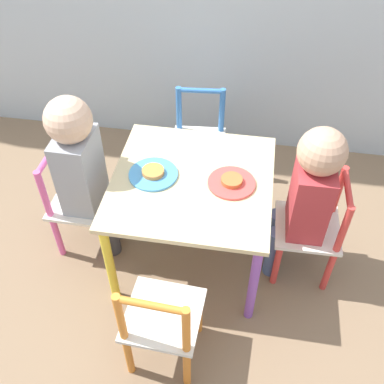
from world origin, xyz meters
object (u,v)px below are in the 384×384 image
(child_left, at_px, (82,164))
(plate_right, at_px, (232,182))
(child_right, at_px, (307,192))
(plate_left, at_px, (153,173))
(chair_orange, at_px, (162,322))
(chair_blue, at_px, (199,142))
(chair_pink, at_px, (79,202))
(chair_red, at_px, (313,230))
(kids_table, at_px, (192,191))

(child_left, bearing_deg, plate_right, -89.85)
(child_right, distance_m, plate_right, 0.29)
(child_left, height_order, plate_left, child_left)
(chair_orange, height_order, plate_right, chair_orange)
(child_left, height_order, plate_right, child_left)
(chair_blue, bearing_deg, plate_left, -107.43)
(chair_pink, distance_m, chair_blue, 0.67)
(chair_blue, distance_m, child_right, 0.72)
(chair_blue, bearing_deg, child_right, -50.45)
(chair_pink, bearing_deg, chair_red, -89.20)
(plate_right, bearing_deg, kids_table, 180.00)
(child_right, relative_size, child_left, 0.96)
(chair_orange, bearing_deg, chair_red, -133.13)
(plate_right, xyz_separation_m, plate_left, (-0.31, 0.00, 0.00))
(chair_blue, height_order, plate_right, chair_blue)
(chair_red, distance_m, plate_right, 0.41)
(plate_left, bearing_deg, chair_blue, 77.83)
(chair_orange, distance_m, child_left, 0.69)
(chair_orange, distance_m, plate_right, 0.58)
(chair_blue, relative_size, child_left, 0.65)
(chair_pink, bearing_deg, chair_blue, -42.08)
(chair_orange, xyz_separation_m, plate_left, (-0.13, 0.50, 0.22))
(chair_blue, xyz_separation_m, chair_orange, (0.02, -1.00, 0.00))
(chair_red, xyz_separation_m, chair_pink, (-1.00, -0.00, 0.00))
(chair_red, distance_m, chair_blue, 0.73)
(chair_pink, xyz_separation_m, chair_orange, (0.48, -0.51, 0.00))
(kids_table, bearing_deg, plate_left, 180.00)
(child_right, bearing_deg, chair_pink, -90.86)
(kids_table, relative_size, chair_red, 1.24)
(plate_right, bearing_deg, plate_left, 180.00)
(chair_pink, relative_size, child_left, 0.65)
(chair_pink, bearing_deg, child_left, -90.00)
(kids_table, distance_m, chair_pink, 0.52)
(child_right, bearing_deg, chair_blue, -136.22)
(chair_red, height_order, plate_left, chair_red)
(chair_blue, distance_m, chair_orange, 1.00)
(kids_table, relative_size, plate_right, 3.40)
(chair_blue, relative_size, plate_left, 2.61)
(plate_left, bearing_deg, child_left, 179.11)
(chair_red, xyz_separation_m, child_left, (-0.94, -0.00, 0.23))
(chair_blue, height_order, chair_orange, same)
(child_left, bearing_deg, child_right, -89.20)
(kids_table, relative_size, child_right, 0.84)
(kids_table, height_order, plate_left, plate_left)
(chair_blue, height_order, child_left, child_left)
(chair_pink, relative_size, child_right, 0.68)
(plate_right, bearing_deg, chair_pink, 179.55)
(kids_table, relative_size, chair_blue, 1.24)
(chair_orange, xyz_separation_m, child_right, (0.47, 0.51, 0.21))
(child_left, bearing_deg, chair_pink, 90.00)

